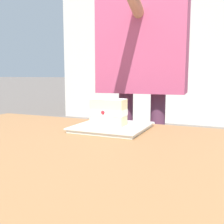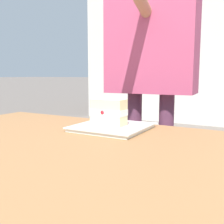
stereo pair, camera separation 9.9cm
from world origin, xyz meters
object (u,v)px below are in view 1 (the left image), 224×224
at_px(cake_slice, 108,112).
at_px(dessert_plate, 112,127).
at_px(patio_table, 72,194).
at_px(dessert_fork, 137,123).
at_px(diner_person, 142,40).

bearing_deg(cake_slice, dessert_plate, -165.75).
bearing_deg(patio_table, dessert_plate, -81.60).
relative_size(patio_table, dessert_fork, 9.62).
height_order(cake_slice, dessert_fork, cake_slice).
relative_size(dessert_plate, dessert_fork, 1.68).
bearing_deg(patio_table, dessert_fork, -89.57).
distance_m(patio_table, dessert_fork, 0.51).
height_order(dessert_fork, diner_person, diner_person).
relative_size(patio_table, dessert_plate, 5.72).
xyz_separation_m(dessert_plate, cake_slice, (0.01, 0.00, 0.06)).
bearing_deg(cake_slice, patio_table, 100.39).
height_order(dessert_plate, dessert_fork, dessert_plate).
relative_size(patio_table, diner_person, 0.88).
distance_m(patio_table, cake_slice, 0.40).
height_order(patio_table, cake_slice, cake_slice).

